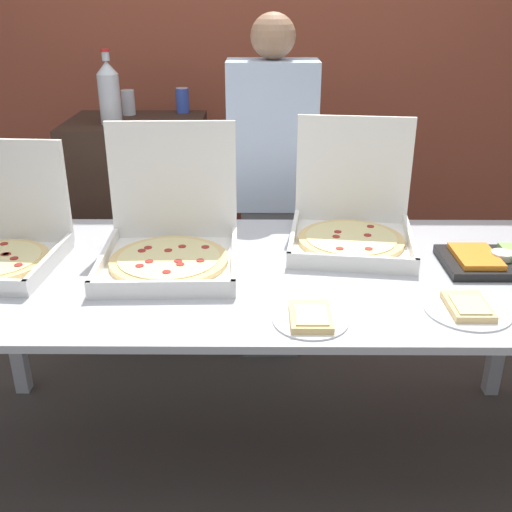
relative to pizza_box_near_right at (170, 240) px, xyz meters
name	(u,v)px	position (x,y,z in m)	size (l,w,h in m)	color
ground_plane	(256,458)	(0.30, -0.07, -0.91)	(16.00, 16.00, 0.00)	#423D38
brick_wall_behind	(258,51)	(0.30, 1.63, 0.49)	(10.00, 0.06, 2.80)	brown
buffet_table	(256,291)	(0.30, -0.07, -0.17)	(2.27, 0.98, 0.83)	#B7BABF
pizza_box_near_right	(170,240)	(0.00, 0.00, 0.00)	(0.48, 0.49, 0.46)	white
pizza_box_far_left	(352,222)	(0.66, 0.18, 0.00)	(0.50, 0.51, 0.44)	white
paper_plate_front_left	(468,308)	(0.93, -0.36, -0.07)	(0.26, 0.26, 0.03)	white
paper_plate_front_center	(311,318)	(0.46, -0.42, -0.07)	(0.22, 0.22, 0.03)	white
veggie_tray	(501,261)	(1.15, -0.04, -0.06)	(0.40, 0.25, 0.05)	black
sideboard_podium	(144,229)	(-0.30, 1.00, -0.35)	(0.66, 0.53, 1.13)	black
soda_bottle	(109,92)	(-0.39, 0.91, 0.37)	(0.10, 0.10, 0.34)	#B7BCC1
soda_can_silver	(128,102)	(-0.35, 1.13, 0.28)	(0.07, 0.07, 0.12)	silver
soda_can_colored	(182,100)	(-0.09, 1.20, 0.28)	(0.07, 0.07, 0.12)	#334CB2
person_guest_cap	(271,192)	(0.37, 0.75, -0.07)	(0.40, 0.22, 1.63)	slate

